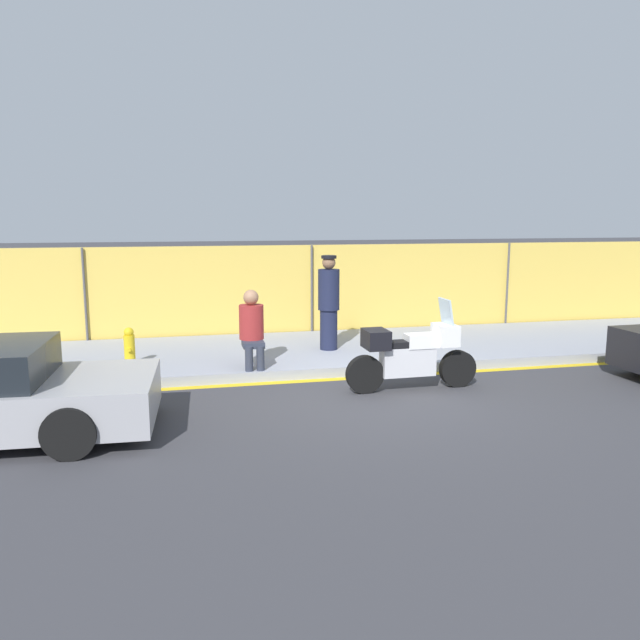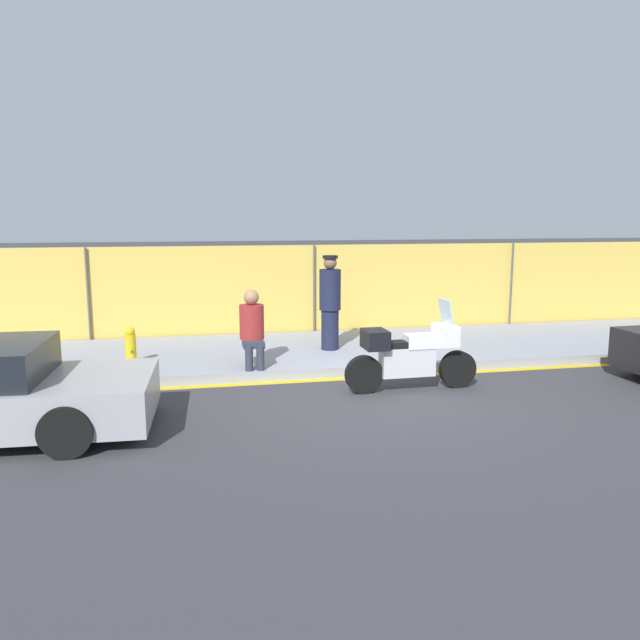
{
  "view_description": "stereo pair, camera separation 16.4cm",
  "coord_description": "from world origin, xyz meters",
  "px_view_note": "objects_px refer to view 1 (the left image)",
  "views": [
    {
      "loc": [
        -2.89,
        -8.89,
        2.8
      ],
      "look_at": [
        -0.6,
        1.34,
        1.04
      ],
      "focal_mm": 35.0,
      "sensor_mm": 36.0,
      "label": 1
    },
    {
      "loc": [
        -2.72,
        -8.92,
        2.8
      ],
      "look_at": [
        -0.6,
        1.34,
        1.04
      ],
      "focal_mm": 35.0,
      "sensor_mm": 36.0,
      "label": 2
    }
  ],
  "objects_px": {
    "officer_standing": "(329,302)",
    "motorcycle": "(411,354)",
    "fire_hydrant": "(129,346)",
    "person_seated_on_curb": "(252,325)"
  },
  "relations": [
    {
      "from": "motorcycle",
      "to": "person_seated_on_curb",
      "type": "height_order",
      "value": "person_seated_on_curb"
    },
    {
      "from": "person_seated_on_curb",
      "to": "fire_hydrant",
      "type": "relative_size",
      "value": 1.99
    },
    {
      "from": "motorcycle",
      "to": "officer_standing",
      "type": "bearing_deg",
      "value": 105.9
    },
    {
      "from": "officer_standing",
      "to": "motorcycle",
      "type": "bearing_deg",
      "value": -73.03
    },
    {
      "from": "motorcycle",
      "to": "fire_hydrant",
      "type": "height_order",
      "value": "motorcycle"
    },
    {
      "from": "motorcycle",
      "to": "person_seated_on_curb",
      "type": "xyz_separation_m",
      "value": [
        -2.4,
        1.46,
        0.32
      ]
    },
    {
      "from": "motorcycle",
      "to": "person_seated_on_curb",
      "type": "relative_size",
      "value": 1.65
    },
    {
      "from": "person_seated_on_curb",
      "to": "fire_hydrant",
      "type": "distance_m",
      "value": 2.22
    },
    {
      "from": "officer_standing",
      "to": "person_seated_on_curb",
      "type": "xyz_separation_m",
      "value": [
        -1.63,
        -1.05,
        -0.21
      ]
    },
    {
      "from": "officer_standing",
      "to": "fire_hydrant",
      "type": "xyz_separation_m",
      "value": [
        -3.74,
        -0.51,
        -0.61
      ]
    }
  ]
}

